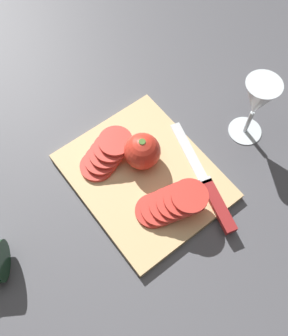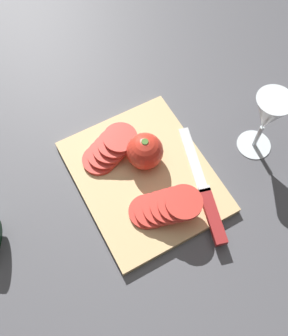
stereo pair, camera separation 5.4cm
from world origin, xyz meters
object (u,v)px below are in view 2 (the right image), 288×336
object	(u,v)px
wine_glass	(268,116)
knife	(209,206)
tomato_slice_stack_near	(110,149)
tomato_slice_stack_far	(165,207)
whole_tomato	(145,151)

from	to	relation	value
wine_glass	knife	xyz separation A→B (m)	(0.08, -0.17, -0.08)
tomato_slice_stack_near	tomato_slice_stack_far	world-z (taller)	tomato_slice_stack_far
whole_tomato	tomato_slice_stack_far	bearing A→B (deg)	-10.62
wine_glass	tomato_slice_stack_near	bearing A→B (deg)	-112.88
knife	wine_glass	bearing A→B (deg)	-49.54
knife	tomato_slice_stack_far	distance (m)	0.09
wine_glass	tomato_slice_stack_far	distance (m)	0.26
wine_glass	whole_tomato	xyz separation A→B (m)	(-0.07, -0.23, -0.05)
knife	whole_tomato	bearing A→B (deg)	37.25
knife	tomato_slice_stack_far	bearing A→B (deg)	83.95
whole_tomato	knife	xyz separation A→B (m)	(0.15, 0.06, -0.03)
wine_glass	tomato_slice_stack_far	bearing A→B (deg)	-79.78
wine_glass	tomato_slice_stack_far	xyz separation A→B (m)	(0.04, -0.25, -0.07)
knife	tomato_slice_stack_near	xyz separation A→B (m)	(-0.20, -0.11, 0.02)
tomato_slice_stack_far	whole_tomato	bearing A→B (deg)	169.38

